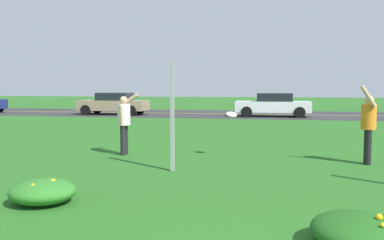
# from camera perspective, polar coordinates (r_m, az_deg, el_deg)

# --- Properties ---
(ground_plane) EXTENTS (120.00, 120.00, 0.00)m
(ground_plane) POSITION_cam_1_polar(r_m,az_deg,el_deg) (14.56, 13.42, -2.59)
(ground_plane) COLOR #26601E
(highway_strip) EXTENTS (120.00, 8.49, 0.01)m
(highway_strip) POSITION_cam_1_polar(r_m,az_deg,el_deg) (27.14, 12.12, 0.76)
(highway_strip) COLOR #2D2D30
(highway_strip) RESTS_ON ground
(highway_center_stripe) EXTENTS (120.00, 0.16, 0.00)m
(highway_center_stripe) POSITION_cam_1_polar(r_m,az_deg,el_deg) (27.14, 12.12, 0.77)
(highway_center_stripe) COLOR yellow
(highway_center_stripe) RESTS_ON ground
(daylily_clump_front_left) EXTENTS (1.04, 0.95, 0.39)m
(daylily_clump_front_left) POSITION_cam_1_polar(r_m,az_deg,el_deg) (6.76, -20.46, -9.51)
(daylily_clump_front_left) COLOR #2D7526
(daylily_clump_front_left) RESTS_ON ground
(daylily_clump_near_camera) EXTENTS (1.06, 1.11, 0.43)m
(daylily_clump_near_camera) POSITION_cam_1_polar(r_m,az_deg,el_deg) (5.05, 22.60, -14.40)
(daylily_clump_near_camera) COLOR #1E5619
(daylily_clump_near_camera) RESTS_ON ground
(sign_post_near_path) EXTENTS (0.07, 0.10, 2.34)m
(sign_post_near_path) POSITION_cam_1_polar(r_m,az_deg,el_deg) (8.62, -2.82, 0.42)
(sign_post_near_path) COLOR #93969B
(sign_post_near_path) RESTS_ON ground
(person_thrower_white_shirt) EXTENTS (0.52, 0.49, 1.65)m
(person_thrower_white_shirt) POSITION_cam_1_polar(r_m,az_deg,el_deg) (10.86, -9.64, 0.03)
(person_thrower_white_shirt) COLOR silver
(person_thrower_white_shirt) RESTS_ON ground
(person_catcher_orange_shirt) EXTENTS (0.42, 0.49, 1.86)m
(person_catcher_orange_shirt) POSITION_cam_1_polar(r_m,az_deg,el_deg) (10.25, 23.79, -0.41)
(person_catcher_orange_shirt) COLOR orange
(person_catcher_orange_shirt) RESTS_ON ground
(frisbee_white) EXTENTS (0.29, 0.27, 0.16)m
(frisbee_white) POSITION_cam_1_polar(r_m,az_deg,el_deg) (10.38, 5.67, 0.80)
(frisbee_white) COLOR white
(car_white_center_left) EXTENTS (4.50, 2.00, 1.45)m
(car_white_center_left) POSITION_cam_1_polar(r_m,az_deg,el_deg) (25.19, 11.46, 2.15)
(car_white_center_left) COLOR silver
(car_white_center_left) RESTS_ON ground
(car_tan_center_right) EXTENTS (4.50, 2.00, 1.45)m
(car_tan_center_right) POSITION_cam_1_polar(r_m,az_deg,el_deg) (27.10, -11.08, 2.33)
(car_tan_center_right) COLOR #937F60
(car_tan_center_right) RESTS_ON ground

